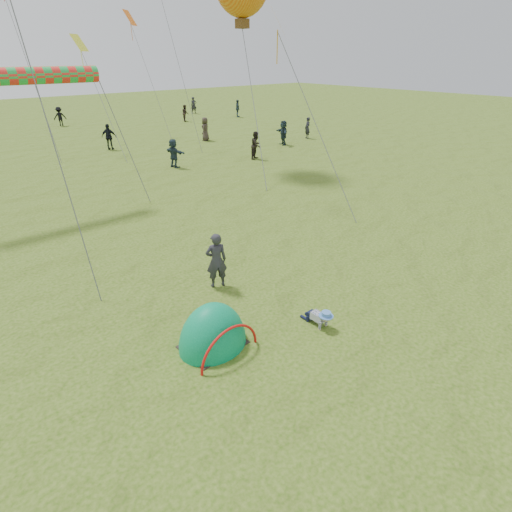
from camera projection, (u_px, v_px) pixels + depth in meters
ground at (319, 342)px, 9.55m from camera, size 140.00×140.00×0.00m
crawling_toddler at (320, 317)px, 10.01m from camera, size 0.48×0.68×0.51m
popup_tent at (213, 345)px, 9.45m from camera, size 1.79×1.51×2.19m
standing_adult at (216, 261)px, 11.47m from camera, size 0.72×0.60×1.69m
crowd_person_1 at (256, 145)px, 25.88m from camera, size 1.05×0.97×1.74m
crowd_person_2 at (109, 137)px, 28.41m from camera, size 1.09×0.99×1.78m
crowd_person_5 at (283, 133)px, 29.93m from camera, size 1.07×1.72×1.77m
crowd_person_6 at (194, 105)px, 45.98m from camera, size 0.75×0.60×1.80m
crowd_person_7 at (185, 113)px, 40.61m from camera, size 0.86×0.95×1.60m
crowd_person_10 at (205, 129)px, 31.42m from camera, size 1.03×0.98×1.77m
crowd_person_11 at (174, 153)px, 23.94m from camera, size 0.77×1.63×1.69m
crowd_person_12 at (307, 128)px, 32.27m from camera, size 0.58×0.70×1.65m
crowd_person_14 at (238, 108)px, 43.31m from camera, size 0.93×1.12×1.79m
crowd_person_15 at (60, 116)px, 37.93m from camera, size 1.20×0.79×1.73m
rainbow_tube_kite at (16, 76)px, 14.92m from camera, size 6.02×0.64×0.64m
diamond_kite_1 at (278, 21)px, 16.36m from camera, size 1.36×1.36×1.11m
diamond_kite_2 at (79, 43)px, 25.65m from camera, size 1.23×1.23×1.01m
diamond_kite_7 at (130, 18)px, 31.13m from camera, size 1.35×1.35×1.10m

